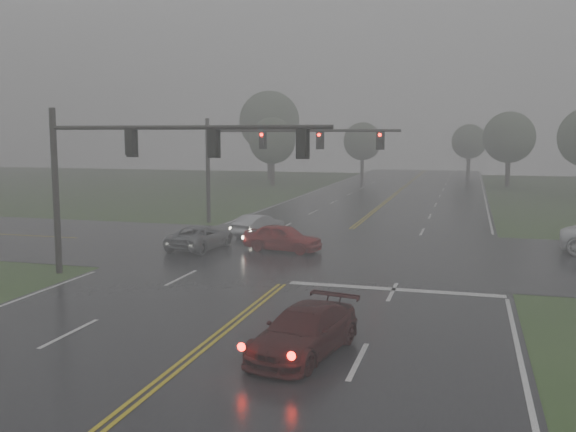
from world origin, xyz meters
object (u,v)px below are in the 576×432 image
(sedan_maroon, at_px, (304,355))
(signal_gantry_far, at_px, (265,150))
(signal_gantry_near, at_px, (133,159))
(sedan_red, at_px, (283,251))
(sedan_silver, at_px, (258,236))
(car_grey, at_px, (201,249))

(sedan_maroon, xyz_separation_m, signal_gantry_far, (-9.01, 24.43, 5.08))
(signal_gantry_near, distance_m, signal_gantry_far, 17.04)
(signal_gantry_near, xyz_separation_m, signal_gantry_far, (0.33, 17.04, -0.01))
(sedan_maroon, distance_m, sedan_red, 15.94)
(sedan_maroon, height_order, signal_gantry_far, signal_gantry_far)
(sedan_silver, height_order, car_grey, sedan_silver)
(sedan_silver, distance_m, signal_gantry_near, 13.34)
(sedan_red, xyz_separation_m, car_grey, (-4.42, -0.58, 0.00))
(sedan_silver, relative_size, signal_gantry_far, 0.29)
(sedan_red, distance_m, signal_gantry_near, 10.21)
(signal_gantry_near, bearing_deg, signal_gantry_far, 88.90)
(signal_gantry_near, bearing_deg, car_grey, 90.95)
(sedan_red, bearing_deg, sedan_maroon, -150.97)
(sedan_silver, bearing_deg, sedan_maroon, 127.35)
(car_grey, distance_m, signal_gantry_far, 11.13)
(sedan_maroon, distance_m, car_grey, 17.34)
(sedan_maroon, height_order, sedan_silver, sedan_maroon)
(sedan_maroon, bearing_deg, signal_gantry_far, 122.06)
(car_grey, relative_size, signal_gantry_far, 0.34)
(sedan_red, relative_size, signal_gantry_far, 0.31)
(sedan_red, relative_size, signal_gantry_near, 0.33)
(sedan_silver, bearing_deg, car_grey, 88.52)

